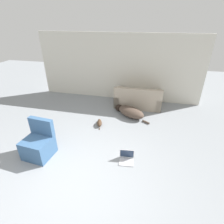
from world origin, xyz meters
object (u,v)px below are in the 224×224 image
(dog, at_px, (130,112))
(cat, at_px, (99,123))
(laptop_open, at_px, (127,157))
(couch, at_px, (138,99))
(side_chair, at_px, (39,144))

(dog, xyz_separation_m, cat, (-0.86, -0.80, -0.08))
(cat, bearing_deg, laptop_open, -157.78)
(couch, relative_size, side_chair, 1.91)
(couch, bearing_deg, laptop_open, 89.51)
(laptop_open, distance_m, side_chair, 2.13)
(laptop_open, height_order, side_chair, side_chair)
(laptop_open, relative_size, side_chair, 0.40)
(couch, distance_m, dog, 0.85)
(cat, xyz_separation_m, laptop_open, (1.08, -1.35, 0.01))
(side_chair, bearing_deg, laptop_open, 12.86)
(dog, distance_m, laptop_open, 2.16)
(dog, bearing_deg, couch, -70.46)
(dog, relative_size, side_chair, 1.44)
(couch, distance_m, laptop_open, 2.98)
(couch, relative_size, dog, 1.32)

